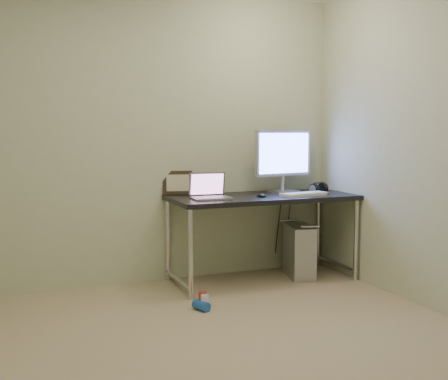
# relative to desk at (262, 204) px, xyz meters

# --- Properties ---
(floor) EXTENTS (3.50, 3.50, 0.00)m
(floor) POSITION_rel_desk_xyz_m (-0.95, -1.40, -0.67)
(floor) COLOR tan
(floor) RESTS_ON ground
(wall_back) EXTENTS (3.50, 0.02, 2.50)m
(wall_back) POSITION_rel_desk_xyz_m (-0.95, 0.35, 0.58)
(wall_back) COLOR beige
(wall_back) RESTS_ON ground
(desk) EXTENTS (1.60, 0.70, 0.75)m
(desk) POSITION_rel_desk_xyz_m (0.00, 0.00, 0.00)
(desk) COLOR black
(desk) RESTS_ON ground
(tower_computer) EXTENTS (0.30, 0.48, 0.50)m
(tower_computer) POSITION_rel_desk_xyz_m (0.36, -0.01, -0.44)
(tower_computer) COLOR #B5B5B9
(tower_computer) RESTS_ON ground
(cable_a) EXTENTS (0.01, 0.16, 0.69)m
(cable_a) POSITION_rel_desk_xyz_m (0.31, 0.30, -0.27)
(cable_a) COLOR black
(cable_a) RESTS_ON ground
(cable_b) EXTENTS (0.02, 0.11, 0.71)m
(cable_b) POSITION_rel_desk_xyz_m (0.40, 0.28, -0.29)
(cable_b) COLOR black
(cable_b) RESTS_ON ground
(can_red) EXTENTS (0.08, 0.08, 0.11)m
(can_red) POSITION_rel_desk_xyz_m (-0.74, -0.52, -0.62)
(can_red) COLOR red
(can_red) RESTS_ON ground
(can_white) EXTENTS (0.08, 0.08, 0.11)m
(can_white) POSITION_rel_desk_xyz_m (-0.75, -0.59, -0.62)
(can_white) COLOR white
(can_white) RESTS_ON ground
(can_blue) EXTENTS (0.12, 0.15, 0.07)m
(can_blue) POSITION_rel_desk_xyz_m (-0.78, -0.59, -0.64)
(can_blue) COLOR blue
(can_blue) RESTS_ON ground
(laptop) EXTENTS (0.32, 0.27, 0.21)m
(laptop) POSITION_rel_desk_xyz_m (-0.51, -0.06, 0.13)
(laptop) COLOR #BBBAC2
(laptop) RESTS_ON desk
(monitor) EXTENTS (0.60, 0.21, 0.56)m
(monitor) POSITION_rel_desk_xyz_m (0.29, 0.16, 0.41)
(monitor) COLOR #BBBAC2
(monitor) RESTS_ON desk
(keyboard) EXTENTS (0.44, 0.20, 0.03)m
(keyboard) POSITION_rel_desk_xyz_m (0.32, -0.17, 0.09)
(keyboard) COLOR white
(keyboard) RESTS_ON desk
(mouse_right) EXTENTS (0.08, 0.12, 0.04)m
(mouse_right) POSITION_rel_desk_xyz_m (0.53, -0.15, 0.10)
(mouse_right) COLOR black
(mouse_right) RESTS_ON desk
(mouse_left) EXTENTS (0.08, 0.11, 0.04)m
(mouse_left) POSITION_rel_desk_xyz_m (-0.06, -0.10, 0.10)
(mouse_left) COLOR black
(mouse_left) RESTS_ON desk
(headphones) EXTENTS (0.19, 0.11, 0.11)m
(headphones) POSITION_rel_desk_xyz_m (0.60, 0.07, 0.11)
(headphones) COLOR black
(headphones) RESTS_ON desk
(picture_frame) EXTENTS (0.27, 0.13, 0.21)m
(picture_frame) POSITION_rel_desk_xyz_m (-0.66, 0.32, 0.18)
(picture_frame) COLOR black
(picture_frame) RESTS_ON desk
(webcam) EXTENTS (0.05, 0.04, 0.12)m
(webcam) POSITION_rel_desk_xyz_m (-0.43, 0.28, 0.17)
(webcam) COLOR silver
(webcam) RESTS_ON desk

